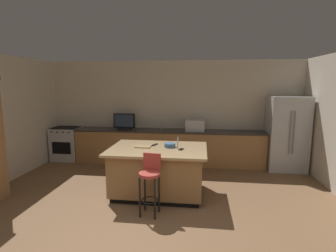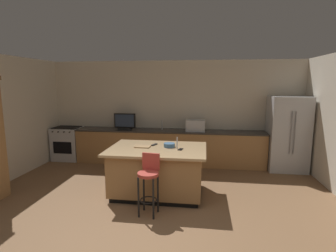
{
  "view_description": "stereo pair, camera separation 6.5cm",
  "coord_description": "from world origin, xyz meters",
  "px_view_note": "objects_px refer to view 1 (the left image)",
  "views": [
    {
      "loc": [
        0.77,
        -2.85,
        2.11
      ],
      "look_at": [
        0.04,
        2.87,
        1.17
      ],
      "focal_mm": 28.25,
      "sensor_mm": 36.0,
      "label": 1
    },
    {
      "loc": [
        0.83,
        -2.84,
        2.11
      ],
      "look_at": [
        0.04,
        2.87,
        1.17
      ],
      "focal_mm": 28.25,
      "sensor_mm": 36.0,
      "label": 2
    }
  ],
  "objects_px": {
    "refrigerator": "(286,133)",
    "microwave": "(195,125)",
    "tv_remote": "(155,145)",
    "bar_stool_center": "(150,179)",
    "kitchen_island": "(158,171)",
    "cutting_board": "(143,147)",
    "fruit_bowl": "(170,145)",
    "cell_phone": "(181,149)",
    "range_oven": "(67,144)",
    "tv_monitor": "(124,122)"
  },
  "relations": [
    {
      "from": "kitchen_island",
      "to": "tv_monitor",
      "type": "distance_m",
      "value": 2.34
    },
    {
      "from": "refrigerator",
      "to": "range_oven",
      "type": "distance_m",
      "value": 5.76
    },
    {
      "from": "fruit_bowl",
      "to": "refrigerator",
      "type": "bearing_deg",
      "value": 33.65
    },
    {
      "from": "range_oven",
      "to": "tv_remote",
      "type": "xyz_separation_m",
      "value": [
        2.78,
        -1.73,
        0.46
      ]
    },
    {
      "from": "bar_stool_center",
      "to": "tv_remote",
      "type": "bearing_deg",
      "value": 102.6
    },
    {
      "from": "cell_phone",
      "to": "tv_remote",
      "type": "height_order",
      "value": "tv_remote"
    },
    {
      "from": "fruit_bowl",
      "to": "cutting_board",
      "type": "relative_size",
      "value": 0.73
    },
    {
      "from": "kitchen_island",
      "to": "tv_monitor",
      "type": "relative_size",
      "value": 3.19
    },
    {
      "from": "tv_monitor",
      "to": "cutting_board",
      "type": "xyz_separation_m",
      "value": [
        0.92,
        -1.86,
        -0.18
      ]
    },
    {
      "from": "range_oven",
      "to": "fruit_bowl",
      "type": "distance_m",
      "value": 3.63
    },
    {
      "from": "range_oven",
      "to": "cutting_board",
      "type": "relative_size",
      "value": 3.13
    },
    {
      "from": "refrigerator",
      "to": "bar_stool_center",
      "type": "distance_m",
      "value": 3.92
    },
    {
      "from": "kitchen_island",
      "to": "fruit_bowl",
      "type": "relative_size",
      "value": 8.56
    },
    {
      "from": "range_oven",
      "to": "cell_phone",
      "type": "xyz_separation_m",
      "value": [
        3.32,
        -2.01,
        0.45
      ]
    },
    {
      "from": "cell_phone",
      "to": "range_oven",
      "type": "bearing_deg",
      "value": 161.85
    },
    {
      "from": "tv_monitor",
      "to": "tv_remote",
      "type": "bearing_deg",
      "value": -56.47
    },
    {
      "from": "tv_monitor",
      "to": "fruit_bowl",
      "type": "height_order",
      "value": "tv_monitor"
    },
    {
      "from": "fruit_bowl",
      "to": "kitchen_island",
      "type": "bearing_deg",
      "value": -152.85
    },
    {
      "from": "microwave",
      "to": "fruit_bowl",
      "type": "xyz_separation_m",
      "value": [
        -0.43,
        -1.84,
        -0.09
      ]
    },
    {
      "from": "kitchen_island",
      "to": "fruit_bowl",
      "type": "bearing_deg",
      "value": 27.15
    },
    {
      "from": "cell_phone",
      "to": "cutting_board",
      "type": "relative_size",
      "value": 0.51
    },
    {
      "from": "kitchen_island",
      "to": "cell_phone",
      "type": "height_order",
      "value": "cell_phone"
    },
    {
      "from": "tv_remote",
      "to": "fruit_bowl",
      "type": "bearing_deg",
      "value": 1.55
    },
    {
      "from": "range_oven",
      "to": "tv_monitor",
      "type": "height_order",
      "value": "tv_monitor"
    },
    {
      "from": "microwave",
      "to": "fruit_bowl",
      "type": "height_order",
      "value": "microwave"
    },
    {
      "from": "bar_stool_center",
      "to": "range_oven",
      "type": "bearing_deg",
      "value": 143.12
    },
    {
      "from": "microwave",
      "to": "range_oven",
      "type": "bearing_deg",
      "value": -179.98
    },
    {
      "from": "refrigerator",
      "to": "cell_phone",
      "type": "distance_m",
      "value": 3.1
    },
    {
      "from": "fruit_bowl",
      "to": "cell_phone",
      "type": "distance_m",
      "value": 0.29
    },
    {
      "from": "tv_remote",
      "to": "cutting_board",
      "type": "distance_m",
      "value": 0.27
    },
    {
      "from": "microwave",
      "to": "cutting_board",
      "type": "xyz_separation_m",
      "value": [
        -0.93,
        -1.91,
        -0.12
      ]
    },
    {
      "from": "tv_monitor",
      "to": "cell_phone",
      "type": "distance_m",
      "value": 2.57
    },
    {
      "from": "tv_remote",
      "to": "bar_stool_center",
      "type": "bearing_deg",
      "value": -62.43
    },
    {
      "from": "refrigerator",
      "to": "microwave",
      "type": "distance_m",
      "value": 2.23
    },
    {
      "from": "kitchen_island",
      "to": "cutting_board",
      "type": "height_order",
      "value": "cutting_board"
    },
    {
      "from": "refrigerator",
      "to": "kitchen_island",
      "type": "bearing_deg",
      "value": -146.81
    },
    {
      "from": "refrigerator",
      "to": "tv_remote",
      "type": "bearing_deg",
      "value": -150.92
    },
    {
      "from": "fruit_bowl",
      "to": "cutting_board",
      "type": "bearing_deg",
      "value": -172.21
    },
    {
      "from": "cell_phone",
      "to": "tv_remote",
      "type": "bearing_deg",
      "value": 165.48
    },
    {
      "from": "microwave",
      "to": "kitchen_island",
      "type": "bearing_deg",
      "value": -108.18
    },
    {
      "from": "tv_monitor",
      "to": "cell_phone",
      "type": "xyz_separation_m",
      "value": [
        1.65,
        -1.96,
        -0.18
      ]
    },
    {
      "from": "microwave",
      "to": "tv_remote",
      "type": "height_order",
      "value": "microwave"
    },
    {
      "from": "refrigerator",
      "to": "microwave",
      "type": "xyz_separation_m",
      "value": [
        -2.22,
        0.08,
        0.14
      ]
    },
    {
      "from": "tv_remote",
      "to": "microwave",
      "type": "bearing_deg",
      "value": 88.48
    },
    {
      "from": "refrigerator",
      "to": "tv_monitor",
      "type": "bearing_deg",
      "value": 179.6
    },
    {
      "from": "kitchen_island",
      "to": "range_oven",
      "type": "xyz_separation_m",
      "value": [
        -2.88,
        1.95,
        -0.01
      ]
    },
    {
      "from": "kitchen_island",
      "to": "bar_stool_center",
      "type": "distance_m",
      "value": 0.81
    },
    {
      "from": "tv_monitor",
      "to": "cell_phone",
      "type": "bearing_deg",
      "value": -49.84
    },
    {
      "from": "refrigerator",
      "to": "range_oven",
      "type": "relative_size",
      "value": 1.97
    },
    {
      "from": "kitchen_island",
      "to": "cell_phone",
      "type": "relative_size",
      "value": 12.11
    }
  ]
}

